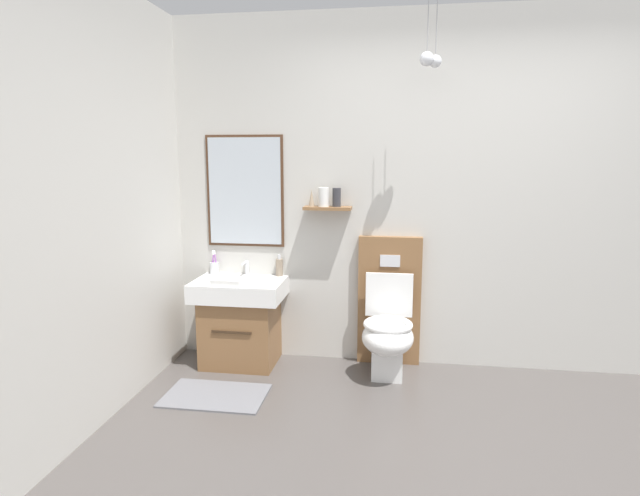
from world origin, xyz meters
name	(u,v)px	position (x,y,z in m)	size (l,w,h in m)	color
wall_back	(462,193)	(-0.02, 1.67, 1.32)	(4.67, 0.46, 2.65)	beige
wall_left	(36,212)	(-2.28, 0.00, 1.32)	(0.12, 3.46, 2.65)	beige
bath_mat	(215,396)	(-1.67, 0.80, 0.01)	(0.68, 0.44, 0.01)	slate
vanity_sink_left	(241,318)	(-1.67, 1.40, 0.36)	(0.68, 0.50, 0.67)	brown
tap_on_left_sink	(246,266)	(-1.67, 1.58, 0.74)	(0.03, 0.13, 0.11)	silver
toilet	(388,323)	(-0.53, 1.41, 0.38)	(0.48, 0.62, 1.00)	brown
toothbrush_cup	(214,267)	(-1.93, 1.57, 0.72)	(0.07, 0.07, 0.19)	silver
soap_dispenser	(279,267)	(-1.40, 1.58, 0.74)	(0.06, 0.06, 0.17)	gray
folded_hand_towel	(228,281)	(-1.71, 1.25, 0.69)	(0.22, 0.16, 0.04)	white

